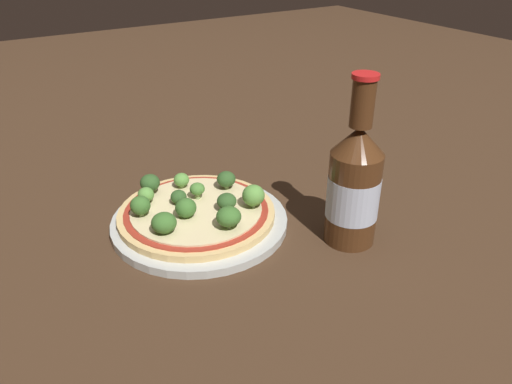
# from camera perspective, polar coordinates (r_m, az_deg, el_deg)

# --- Properties ---
(ground_plane) EXTENTS (3.00, 3.00, 0.00)m
(ground_plane) POSITION_cam_1_polar(r_m,az_deg,el_deg) (0.73, -4.55, -3.57)
(ground_plane) COLOR #3D2819
(plate) EXTENTS (0.25, 0.25, 0.01)m
(plate) POSITION_cam_1_polar(r_m,az_deg,el_deg) (0.73, -6.43, -3.34)
(plate) COLOR #B2B7B2
(plate) RESTS_ON ground_plane
(pizza) EXTENTS (0.23, 0.23, 0.01)m
(pizza) POSITION_cam_1_polar(r_m,az_deg,el_deg) (0.73, -6.80, -2.31)
(pizza) COLOR tan
(pizza) RESTS_ON plate
(broccoli_floret_0) EXTENTS (0.02, 0.02, 0.03)m
(broccoli_floret_0) POSITION_cam_1_polar(r_m,az_deg,el_deg) (0.74, -12.47, -0.31)
(broccoli_floret_0) COLOR #89A866
(broccoli_floret_0) RESTS_ON pizza
(broccoli_floret_1) EXTENTS (0.03, 0.03, 0.03)m
(broccoli_floret_1) POSITION_cam_1_polar(r_m,az_deg,el_deg) (0.70, -8.02, -1.80)
(broccoli_floret_1) COLOR #89A866
(broccoli_floret_1) RESTS_ON pizza
(broccoli_floret_2) EXTENTS (0.03, 0.03, 0.03)m
(broccoli_floret_2) POSITION_cam_1_polar(r_m,az_deg,el_deg) (0.71, -13.09, -1.51)
(broccoli_floret_2) COLOR #89A866
(broccoli_floret_2) RESTS_ON pizza
(broccoli_floret_3) EXTENTS (0.02, 0.02, 0.03)m
(broccoli_floret_3) POSITION_cam_1_polar(r_m,az_deg,el_deg) (0.74, -6.73, 0.32)
(broccoli_floret_3) COLOR #89A866
(broccoli_floret_3) RESTS_ON pizza
(broccoli_floret_4) EXTENTS (0.03, 0.03, 0.03)m
(broccoli_floret_4) POSITION_cam_1_polar(r_m,az_deg,el_deg) (0.66, -3.14, -2.84)
(broccoli_floret_4) COLOR #89A866
(broccoli_floret_4) RESTS_ON pizza
(broccoli_floret_5) EXTENTS (0.02, 0.02, 0.02)m
(broccoli_floret_5) POSITION_cam_1_polar(r_m,az_deg,el_deg) (0.77, -8.52, 1.37)
(broccoli_floret_5) COLOR #89A866
(broccoli_floret_5) RESTS_ON pizza
(broccoli_floret_6) EXTENTS (0.03, 0.03, 0.03)m
(broccoli_floret_6) POSITION_cam_1_polar(r_m,az_deg,el_deg) (0.76, -12.02, 1.03)
(broccoli_floret_6) COLOR #89A866
(broccoli_floret_6) RESTS_ON pizza
(broccoli_floret_7) EXTENTS (0.03, 0.03, 0.03)m
(broccoli_floret_7) POSITION_cam_1_polar(r_m,az_deg,el_deg) (0.71, -0.30, -0.40)
(broccoli_floret_7) COLOR #89A866
(broccoli_floret_7) RESTS_ON pizza
(broccoli_floret_8) EXTENTS (0.03, 0.03, 0.03)m
(broccoli_floret_8) POSITION_cam_1_polar(r_m,az_deg,el_deg) (0.71, -3.37, -1.07)
(broccoli_floret_8) COLOR #89A866
(broccoli_floret_8) RESTS_ON pizza
(broccoli_floret_9) EXTENTS (0.03, 0.03, 0.03)m
(broccoli_floret_9) POSITION_cam_1_polar(r_m,az_deg,el_deg) (0.67, -10.48, -3.49)
(broccoli_floret_9) COLOR #89A866
(broccoli_floret_9) RESTS_ON pizza
(broccoli_floret_10) EXTENTS (0.03, 0.03, 0.03)m
(broccoli_floret_10) POSITION_cam_1_polar(r_m,az_deg,el_deg) (0.76, -3.43, 1.47)
(broccoli_floret_10) COLOR #89A866
(broccoli_floret_10) RESTS_ON pizza
(broccoli_floret_11) EXTENTS (0.02, 0.02, 0.02)m
(broccoli_floret_11) POSITION_cam_1_polar(r_m,az_deg,el_deg) (0.73, -8.84, -0.56)
(broccoli_floret_11) COLOR #89A866
(broccoli_floret_11) RESTS_ON pizza
(beer_bottle) EXTENTS (0.07, 0.07, 0.23)m
(beer_bottle) POSITION_cam_1_polar(r_m,az_deg,el_deg) (0.67, 11.14, 0.84)
(beer_bottle) COLOR #472814
(beer_bottle) RESTS_ON ground_plane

